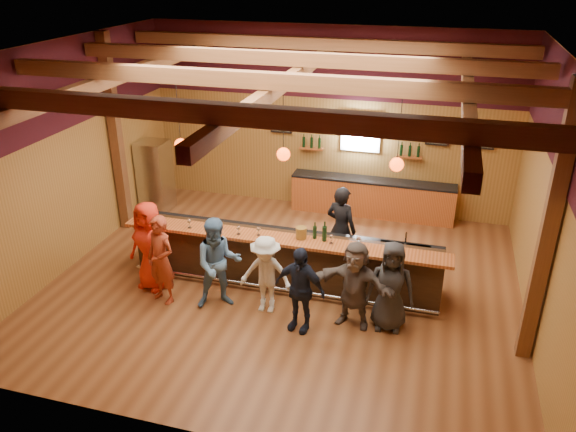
{
  "coord_description": "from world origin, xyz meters",
  "views": [
    {
      "loc": [
        2.66,
        -9.14,
        5.92
      ],
      "look_at": [
        0.0,
        0.3,
        1.35
      ],
      "focal_mm": 35.0,
      "sensor_mm": 36.0,
      "label": 1
    }
  ],
  "objects_px": {
    "back_bar_cabinet": "(372,197)",
    "customer_brown": "(354,285)",
    "customer_denim": "(218,264)",
    "stainless_fridge": "(155,176)",
    "ice_bucket": "(301,233)",
    "customer_white": "(266,275)",
    "bottle_a": "(315,232)",
    "customer_dark": "(391,286)",
    "bartender": "(341,229)",
    "customer_navy": "(299,289)",
    "customer_orange": "(150,246)",
    "customer_redvest": "(161,260)",
    "bar_counter": "(287,257)"
  },
  "relations": [
    {
      "from": "back_bar_cabinet",
      "to": "bartender",
      "type": "bearing_deg",
      "value": -95.3
    },
    {
      "from": "back_bar_cabinet",
      "to": "customer_white",
      "type": "bearing_deg",
      "value": -105.06
    },
    {
      "from": "customer_denim",
      "to": "customer_white",
      "type": "xyz_separation_m",
      "value": [
        0.88,
        0.06,
        -0.13
      ]
    },
    {
      "from": "customer_redvest",
      "to": "bottle_a",
      "type": "height_order",
      "value": "customer_redvest"
    },
    {
      "from": "customer_orange",
      "to": "bartender",
      "type": "height_order",
      "value": "bartender"
    },
    {
      "from": "customer_orange",
      "to": "customer_brown",
      "type": "xyz_separation_m",
      "value": [
        3.97,
        -0.18,
        -0.09
      ]
    },
    {
      "from": "back_bar_cabinet",
      "to": "customer_navy",
      "type": "height_order",
      "value": "customer_navy"
    },
    {
      "from": "bartender",
      "to": "bottle_a",
      "type": "xyz_separation_m",
      "value": [
        -0.33,
        -0.93,
        0.33
      ]
    },
    {
      "from": "bar_counter",
      "to": "customer_navy",
      "type": "distance_m",
      "value": 1.62
    },
    {
      "from": "customer_orange",
      "to": "ice_bucket",
      "type": "height_order",
      "value": "customer_orange"
    },
    {
      "from": "back_bar_cabinet",
      "to": "customer_brown",
      "type": "height_order",
      "value": "customer_brown"
    },
    {
      "from": "back_bar_cabinet",
      "to": "bartender",
      "type": "distance_m",
      "value": 2.86
    },
    {
      "from": "customer_orange",
      "to": "customer_navy",
      "type": "bearing_deg",
      "value": 3.77
    },
    {
      "from": "customer_white",
      "to": "customer_brown",
      "type": "distance_m",
      "value": 1.59
    },
    {
      "from": "stainless_fridge",
      "to": "ice_bucket",
      "type": "height_order",
      "value": "stainless_fridge"
    },
    {
      "from": "customer_redvest",
      "to": "customer_white",
      "type": "bearing_deg",
      "value": 26.17
    },
    {
      "from": "stainless_fridge",
      "to": "bartender",
      "type": "relative_size",
      "value": 0.99
    },
    {
      "from": "customer_white",
      "to": "back_bar_cabinet",
      "type": "bearing_deg",
      "value": 76.06
    },
    {
      "from": "customer_orange",
      "to": "ice_bucket",
      "type": "distance_m",
      "value": 2.9
    },
    {
      "from": "customer_dark",
      "to": "customer_brown",
      "type": "bearing_deg",
      "value": -176.6
    },
    {
      "from": "customer_dark",
      "to": "bartender",
      "type": "bearing_deg",
      "value": 120.11
    },
    {
      "from": "customer_brown",
      "to": "customer_dark",
      "type": "xyz_separation_m",
      "value": [
        0.61,
        0.08,
        0.02
      ]
    },
    {
      "from": "customer_redvest",
      "to": "customer_brown",
      "type": "distance_m",
      "value": 3.55
    },
    {
      "from": "ice_bucket",
      "to": "bottle_a",
      "type": "distance_m",
      "value": 0.25
    },
    {
      "from": "bar_counter",
      "to": "customer_redvest",
      "type": "xyz_separation_m",
      "value": [
        -2.02,
        -1.3,
        0.34
      ]
    },
    {
      "from": "customer_white",
      "to": "bottle_a",
      "type": "xyz_separation_m",
      "value": [
        0.67,
        0.93,
        0.49
      ]
    },
    {
      "from": "back_bar_cabinet",
      "to": "customer_white",
      "type": "distance_m",
      "value": 4.85
    },
    {
      "from": "customer_denim",
      "to": "bartender",
      "type": "xyz_separation_m",
      "value": [
        1.87,
        1.93,
        0.03
      ]
    },
    {
      "from": "customer_denim",
      "to": "back_bar_cabinet",
      "type": "bearing_deg",
      "value": 39.91
    },
    {
      "from": "stainless_fridge",
      "to": "customer_redvest",
      "type": "height_order",
      "value": "stainless_fridge"
    },
    {
      "from": "customer_denim",
      "to": "customer_navy",
      "type": "xyz_separation_m",
      "value": [
        1.59,
        -0.29,
        -0.09
      ]
    },
    {
      "from": "back_bar_cabinet",
      "to": "stainless_fridge",
      "type": "distance_m",
      "value": 5.43
    },
    {
      "from": "customer_orange",
      "to": "customer_denim",
      "type": "relative_size",
      "value": 1.02
    },
    {
      "from": "customer_redvest",
      "to": "customer_white",
      "type": "relative_size",
      "value": 1.15
    },
    {
      "from": "customer_denim",
      "to": "ice_bucket",
      "type": "xyz_separation_m",
      "value": [
        1.3,
        0.94,
        0.34
      ]
    },
    {
      "from": "bartender",
      "to": "bottle_a",
      "type": "relative_size",
      "value": 5.52
    },
    {
      "from": "customer_orange",
      "to": "bartender",
      "type": "relative_size",
      "value": 0.98
    },
    {
      "from": "customer_white",
      "to": "stainless_fridge",
      "type": "bearing_deg",
      "value": 139.8
    },
    {
      "from": "bar_counter",
      "to": "customer_white",
      "type": "distance_m",
      "value": 1.13
    },
    {
      "from": "customer_redvest",
      "to": "bartender",
      "type": "xyz_separation_m",
      "value": [
        2.95,
        2.06,
        0.05
      ]
    },
    {
      "from": "customer_white",
      "to": "bartender",
      "type": "distance_m",
      "value": 2.12
    },
    {
      "from": "customer_denim",
      "to": "stainless_fridge",
      "type": "bearing_deg",
      "value": 105.34
    },
    {
      "from": "customer_dark",
      "to": "bottle_a",
      "type": "xyz_separation_m",
      "value": [
        -1.53,
        0.84,
        0.42
      ]
    },
    {
      "from": "stainless_fridge",
      "to": "customer_dark",
      "type": "distance_m",
      "value": 7.13
    },
    {
      "from": "customer_navy",
      "to": "customer_brown",
      "type": "relative_size",
      "value": 0.98
    },
    {
      "from": "ice_bucket",
      "to": "bartender",
      "type": "bearing_deg",
      "value": 59.9
    },
    {
      "from": "back_bar_cabinet",
      "to": "customer_navy",
      "type": "bearing_deg",
      "value": -96.18
    },
    {
      "from": "stainless_fridge",
      "to": "customer_navy",
      "type": "xyz_separation_m",
      "value": [
        4.76,
        -3.91,
        -0.11
      ]
    },
    {
      "from": "stainless_fridge",
      "to": "bartender",
      "type": "distance_m",
      "value": 5.32
    },
    {
      "from": "customer_white",
      "to": "customer_redvest",
      "type": "bearing_deg",
      "value": -173.13
    }
  ]
}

